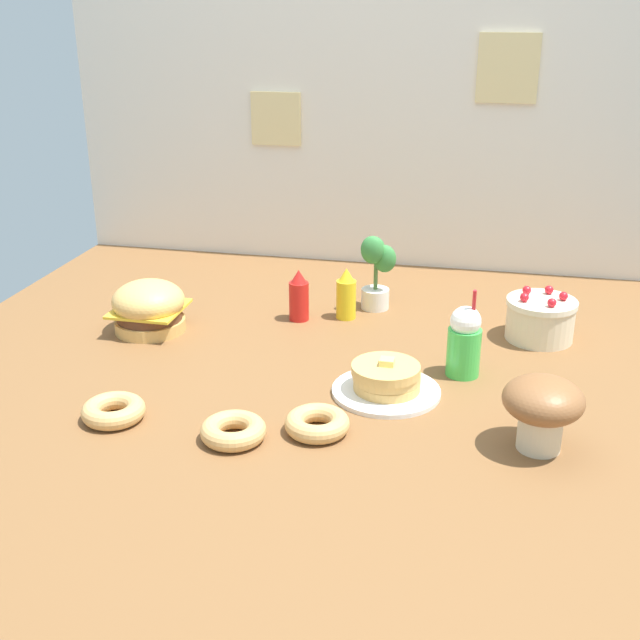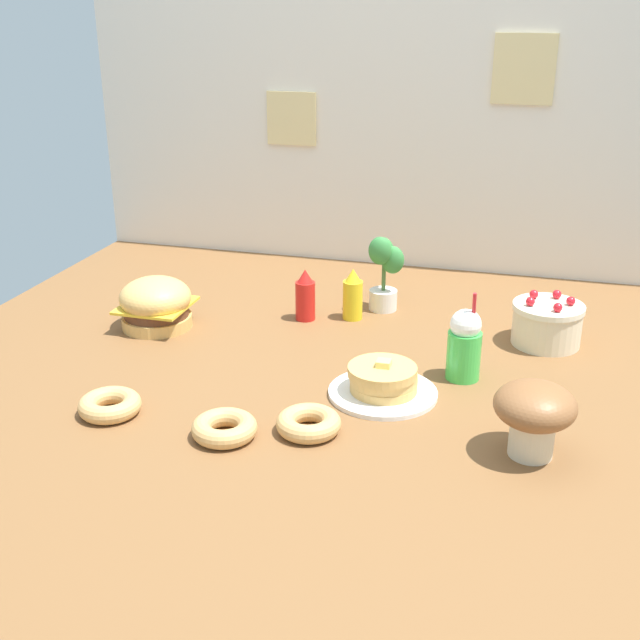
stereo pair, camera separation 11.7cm
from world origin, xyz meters
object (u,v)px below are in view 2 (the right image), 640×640
Objects in this scene: layer_cake at (547,324)px; ketchup_bottle at (305,296)px; donut_pink_glaze at (110,405)px; donut_chocolate at (224,428)px; burger at (156,304)px; mushroom_stool at (534,412)px; potted_plant at (384,270)px; pancake_stack at (383,383)px; mustard_bottle at (353,296)px; cream_soda_cup at (464,345)px; donut_vanilla at (309,423)px.

layer_cake is 1.25× the size of ketchup_bottle.
donut_pink_glaze and donut_chocolate have the same top height.
donut_chocolate is at bearing -132.84° from layer_cake.
mushroom_stool reaches higher than burger.
pancake_stack is at bearing -78.52° from potted_plant.
mustard_bottle is 0.66× the size of potted_plant.
donut_pink_glaze is (-0.44, -0.80, -0.05)m from mustard_bottle.
potted_plant is (-0.53, 0.15, 0.07)m from layer_cake.
pancake_stack is 0.64m from potted_plant.
mustard_bottle is at bearing 22.19° from burger.
donut_pink_glaze is 1.00× the size of donut_chocolate.
burger is 0.48m from ketchup_bottle.
pancake_stack is at bearing -139.90° from cream_soda_cup.
potted_plant is at bearing 101.48° from pancake_stack.
cream_soda_cup is (-0.22, -0.31, 0.03)m from layer_cake.
donut_pink_glaze is 1.04m from mushroom_stool.
mushroom_stool is (0.52, 0.04, 0.09)m from donut_vanilla.
mustard_bottle is 0.76m from donut_vanilla.
mushroom_stool is at bearing 4.27° from donut_vanilla.
mushroom_stool is at bearing -91.65° from layer_cake.
layer_cake is 0.67m from mushroom_stool.
pancake_stack is 1.36× the size of layer_cake.
mushroom_stool is (0.71, 0.12, 0.09)m from donut_chocolate.
pancake_stack is at bearing 44.68° from donut_chocolate.
donut_chocolate is 0.96m from potted_plant.
donut_vanilla is (-0.54, -0.71, -0.04)m from layer_cake.
ketchup_bottle is at bearing 150.97° from cream_soda_cup.
pancake_stack is 1.70× the size of ketchup_bottle.
burger is 0.75m from potted_plant.
ketchup_bottle is 1.08× the size of donut_chocolate.
layer_cake is 1.34× the size of donut_pink_glaze.
potted_plant reaches higher than layer_cake.
mushroom_stool is (0.20, -0.36, 0.01)m from cream_soda_cup.
ketchup_bottle is 1.08× the size of donut_pink_glaze.
mustard_bottle is (0.58, 0.24, 0.00)m from burger.
donut_vanilla is 0.85× the size of mushroom_stool.
cream_soda_cup reaches higher than donut_vanilla.
potted_plant is (-0.32, 0.46, 0.04)m from cream_soda_cup.
cream_soda_cup reaches higher than pancake_stack.
ketchup_bottle is at bearing 127.32° from pancake_stack.
ketchup_bottle is 0.15m from mustard_bottle.
donut_chocolate is (-0.32, -0.32, -0.01)m from pancake_stack.
donut_pink_glaze is at bearing -119.84° from potted_plant.
donut_pink_glaze is (-1.05, -0.75, -0.04)m from layer_cake.
ketchup_bottle is 0.28m from potted_plant.
ketchup_bottle is at bearing 68.78° from donut_pink_glaze.
burger is 0.78× the size of pancake_stack.
layer_cake reaches higher than donut_vanilla.
mustard_bottle is at bearing 138.65° from cream_soda_cup.
ketchup_bottle is at bearing 92.31° from donut_chocolate.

